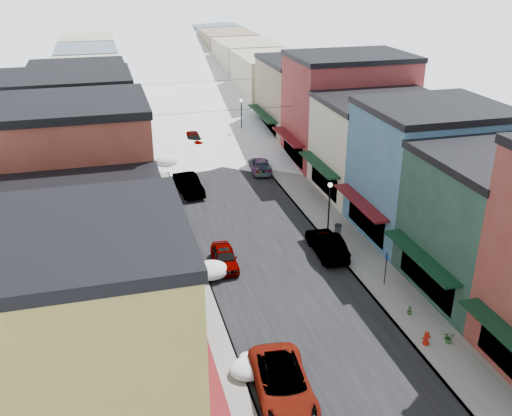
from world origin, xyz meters
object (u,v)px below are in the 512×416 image
fire_hydrant (426,338)px  streetlamp_near (329,202)px  car_white_suv (283,384)px  trash_can (338,230)px  car_green_sedan (327,244)px  car_silver_sedan (224,257)px  car_dark_hatch (189,184)px

fire_hydrant → streetlamp_near: (-0.25, 14.60, 2.44)m
fire_hydrant → streetlamp_near: streetlamp_near is taller
car_white_suv → trash_can: (9.69, 16.05, -0.19)m
car_green_sedan → streetlamp_near: bearing=-111.6°
car_white_suv → car_green_sedan: (7.80, 13.67, 0.00)m
car_silver_sedan → trash_can: (9.69, 2.12, -0.07)m
fire_hydrant → car_green_sedan: bearing=96.9°
car_dark_hatch → trash_can: car_dark_hatch is taller
car_silver_sedan → trash_can: 9.92m
trash_can → car_dark_hatch: bearing=128.7°
car_white_suv → fire_hydrant: 9.41m
car_white_suv → streetlamp_near: size_ratio=1.35×
car_white_suv → car_green_sedan: bearing=65.7°
fire_hydrant → streetlamp_near: 14.81m
car_silver_sedan → streetlamp_near: size_ratio=0.94×
car_silver_sedan → car_green_sedan: (7.80, -0.26, 0.13)m
car_green_sedan → fire_hydrant: car_green_sedan is taller
car_white_suv → car_dark_hatch: 28.53m
car_green_sedan → car_white_suv: bearing=61.8°
fire_hydrant → trash_can: 14.23m
car_dark_hatch → streetlamp_near: bearing=-60.2°
trash_can → car_white_suv: bearing=-121.1°
streetlamp_near → car_silver_sedan: bearing=-164.4°
car_white_suv → trash_can: car_white_suv is taller
car_dark_hatch → trash_can: bearing=-59.0°
car_green_sedan → car_silver_sedan: bearing=-0.4°
streetlamp_near → trash_can: bearing=-28.1°
car_silver_sedan → fire_hydrant: (9.23, -12.10, -0.17)m
car_silver_sedan → trash_can: car_silver_sedan is taller
fire_hydrant → streetlamp_near: bearing=91.0°
car_dark_hatch → car_silver_sedan: bearing=-96.5°
car_green_sedan → trash_can: car_green_sedan is taller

